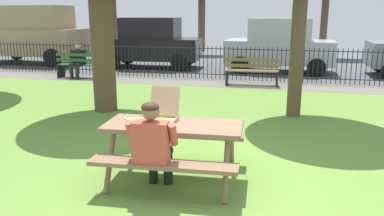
{
  "coord_description": "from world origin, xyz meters",
  "views": [
    {
      "loc": [
        1.04,
        -4.69,
        2.2
      ],
      "look_at": [
        -0.36,
        0.95,
        0.75
      ],
      "focal_mm": 36.2,
      "sensor_mm": 36.0,
      "label": 1
    }
  ],
  "objects_px": {
    "pizza_slice_on_table": "(133,119)",
    "park_bench_left": "(80,66)",
    "parked_car_center": "(279,45)",
    "pizza_box_open": "(162,115)",
    "park_bench_center": "(252,72)",
    "parked_car_left": "(151,42)",
    "parked_car_far_left": "(31,33)",
    "picnic_table_foreground": "(174,136)",
    "person_on_park_bench": "(78,59)",
    "adult_at_table": "(153,144)"
  },
  "relations": [
    {
      "from": "pizza_slice_on_table",
      "to": "park_bench_center",
      "type": "relative_size",
      "value": 0.17
    },
    {
      "from": "picnic_table_foreground",
      "to": "pizza_box_open",
      "type": "xyz_separation_m",
      "value": [
        -0.19,
        0.09,
        0.26
      ]
    },
    {
      "from": "pizza_slice_on_table",
      "to": "parked_car_far_left",
      "type": "height_order",
      "value": "parked_car_far_left"
    },
    {
      "from": "parked_car_far_left",
      "to": "parked_car_center",
      "type": "xyz_separation_m",
      "value": [
        10.5,
        -0.0,
        -0.29
      ]
    },
    {
      "from": "parked_car_center",
      "to": "pizza_box_open",
      "type": "bearing_deg",
      "value": -97.15
    },
    {
      "from": "park_bench_center",
      "to": "parked_car_far_left",
      "type": "bearing_deg",
      "value": 163.06
    },
    {
      "from": "pizza_slice_on_table",
      "to": "parked_car_far_left",
      "type": "bearing_deg",
      "value": 131.3
    },
    {
      "from": "park_bench_center",
      "to": "pizza_slice_on_table",
      "type": "bearing_deg",
      "value": -97.85
    },
    {
      "from": "picnic_table_foreground",
      "to": "person_on_park_bench",
      "type": "xyz_separation_m",
      "value": [
        -5.52,
        7.16,
        0.06
      ]
    },
    {
      "from": "park_bench_left",
      "to": "parked_car_center",
      "type": "xyz_separation_m",
      "value": [
        6.51,
        2.98,
        0.59
      ]
    },
    {
      "from": "parked_car_far_left",
      "to": "parked_car_center",
      "type": "relative_size",
      "value": 1.2
    },
    {
      "from": "picnic_table_foreground",
      "to": "parked_car_far_left",
      "type": "bearing_deg",
      "value": 132.96
    },
    {
      "from": "picnic_table_foreground",
      "to": "pizza_box_open",
      "type": "distance_m",
      "value": 0.33
    },
    {
      "from": "park_bench_center",
      "to": "picnic_table_foreground",
      "type": "bearing_deg",
      "value": -92.95
    },
    {
      "from": "pizza_slice_on_table",
      "to": "adult_at_table",
      "type": "height_order",
      "value": "adult_at_table"
    },
    {
      "from": "picnic_table_foreground",
      "to": "park_bench_center",
      "type": "relative_size",
      "value": 1.17
    },
    {
      "from": "park_bench_center",
      "to": "parked_car_far_left",
      "type": "relative_size",
      "value": 0.35
    },
    {
      "from": "person_on_park_bench",
      "to": "parked_car_center",
      "type": "bearing_deg",
      "value": 24.21
    },
    {
      "from": "adult_at_table",
      "to": "park_bench_center",
      "type": "distance_m",
      "value": 7.67
    },
    {
      "from": "parked_car_far_left",
      "to": "picnic_table_foreground",
      "type": "bearing_deg",
      "value": -47.04
    },
    {
      "from": "pizza_slice_on_table",
      "to": "park_bench_left",
      "type": "distance_m",
      "value": 8.56
    },
    {
      "from": "pizza_box_open",
      "to": "person_on_park_bench",
      "type": "xyz_separation_m",
      "value": [
        -5.34,
        7.08,
        -0.2
      ]
    },
    {
      "from": "adult_at_table",
      "to": "parked_car_left",
      "type": "bearing_deg",
      "value": 109.84
    },
    {
      "from": "pizza_box_open",
      "to": "parked_car_left",
      "type": "height_order",
      "value": "parked_car_left"
    },
    {
      "from": "picnic_table_foreground",
      "to": "person_on_park_bench",
      "type": "bearing_deg",
      "value": 127.63
    },
    {
      "from": "picnic_table_foreground",
      "to": "parked_car_left",
      "type": "relative_size",
      "value": 0.47
    },
    {
      "from": "park_bench_left",
      "to": "adult_at_table",
      "type": "bearing_deg",
      "value": -55.13
    },
    {
      "from": "park_bench_left",
      "to": "person_on_park_bench",
      "type": "relative_size",
      "value": 1.35
    },
    {
      "from": "parked_car_center",
      "to": "parked_car_left",
      "type": "bearing_deg",
      "value": 180.0
    },
    {
      "from": "park_bench_center",
      "to": "person_on_park_bench",
      "type": "height_order",
      "value": "person_on_park_bench"
    },
    {
      "from": "picnic_table_foreground",
      "to": "person_on_park_bench",
      "type": "distance_m",
      "value": 9.04
    },
    {
      "from": "park_bench_center",
      "to": "parked_car_far_left",
      "type": "height_order",
      "value": "parked_car_far_left"
    },
    {
      "from": "person_on_park_bench",
      "to": "parked_car_left",
      "type": "distance_m",
      "value": 3.38
    },
    {
      "from": "pizza_slice_on_table",
      "to": "person_on_park_bench",
      "type": "xyz_separation_m",
      "value": [
        -4.92,
        7.08,
        -0.12
      ]
    },
    {
      "from": "park_bench_center",
      "to": "person_on_park_bench",
      "type": "relative_size",
      "value": 1.36
    },
    {
      "from": "adult_at_table",
      "to": "person_on_park_bench",
      "type": "xyz_separation_m",
      "value": [
        -5.42,
        7.67,
        0.0
      ]
    },
    {
      "from": "pizza_box_open",
      "to": "pizza_slice_on_table",
      "type": "relative_size",
      "value": 1.84
    },
    {
      "from": "picnic_table_foreground",
      "to": "parked_car_center",
      "type": "height_order",
      "value": "parked_car_center"
    },
    {
      "from": "adult_at_table",
      "to": "parked_car_center",
      "type": "xyz_separation_m",
      "value": [
        1.18,
        10.64,
        0.35
      ]
    },
    {
      "from": "pizza_box_open",
      "to": "park_bench_left",
      "type": "distance_m",
      "value": 8.81
    },
    {
      "from": "picnic_table_foreground",
      "to": "parked_car_left",
      "type": "height_order",
      "value": "parked_car_left"
    },
    {
      "from": "person_on_park_bench",
      "to": "picnic_table_foreground",
      "type": "bearing_deg",
      "value": -52.37
    },
    {
      "from": "park_bench_left",
      "to": "parked_car_left",
      "type": "relative_size",
      "value": 0.4
    },
    {
      "from": "pizza_box_open",
      "to": "parked_car_center",
      "type": "xyz_separation_m",
      "value": [
        1.26,
        10.04,
        0.16
      ]
    },
    {
      "from": "pizza_slice_on_table",
      "to": "picnic_table_foreground",
      "type": "bearing_deg",
      "value": -7.9
    },
    {
      "from": "park_bench_center",
      "to": "parked_car_far_left",
      "type": "distance_m",
      "value": 10.28
    },
    {
      "from": "park_bench_center",
      "to": "pizza_box_open",
      "type": "bearing_deg",
      "value": -94.48
    },
    {
      "from": "picnic_table_foreground",
      "to": "parked_car_center",
      "type": "xyz_separation_m",
      "value": [
        1.07,
        10.13,
        0.41
      ]
    },
    {
      "from": "park_bench_left",
      "to": "parked_car_left",
      "type": "height_order",
      "value": "parked_car_left"
    },
    {
      "from": "picnic_table_foreground",
      "to": "park_bench_left",
      "type": "xyz_separation_m",
      "value": [
        -5.44,
        7.14,
        -0.18
      ]
    }
  ]
}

